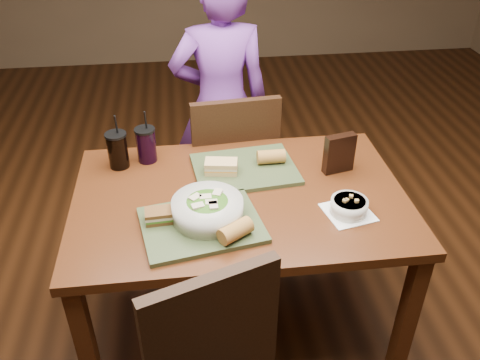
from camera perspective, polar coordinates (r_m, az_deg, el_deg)
name	(u,v)px	position (r m, az deg, el deg)	size (l,w,h in m)	color
ground	(240,323)	(2.50, 0.00, -15.80)	(6.00, 6.00, 0.00)	#381C0B
dining_table	(240,213)	(2.04, 0.00, -3.74)	(1.30, 0.85, 0.75)	#4B230F
chair_far	(234,169)	(2.56, -0.68, 1.24)	(0.45, 0.45, 0.95)	black
diner	(221,105)	(2.75, -2.16, 8.43)	(0.53, 0.35, 1.45)	purple
tray_near	(202,225)	(1.83, -4.34, -5.05)	(0.42, 0.32, 0.02)	#384526
tray_far	(245,169)	(2.13, 0.54, 1.24)	(0.42, 0.32, 0.02)	#384526
salad_bowl	(208,208)	(1.82, -3.67, -3.17)	(0.26, 0.26, 0.09)	silver
soup_bowl	(349,206)	(1.92, 12.14, -2.89)	(0.20, 0.20, 0.07)	white
sandwich_near	(159,216)	(1.84, -9.07, -3.97)	(0.10, 0.07, 0.05)	#593819
sandwich_far	(221,167)	(2.08, -2.13, 1.52)	(0.14, 0.09, 0.05)	tan
baguette_near	(235,231)	(1.74, -0.51, -5.72)	(0.06, 0.06, 0.12)	#AD7533
baguette_far	(271,157)	(2.14, 3.51, 2.63)	(0.06, 0.06, 0.12)	#AD7533
cup_cola	(118,150)	(2.18, -13.57, 3.30)	(0.09, 0.09, 0.24)	black
cup_berry	(146,145)	(2.20, -10.49, 3.94)	(0.09, 0.09, 0.24)	black
chip_bag	(339,153)	(2.13, 11.07, 2.94)	(0.13, 0.04, 0.17)	black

